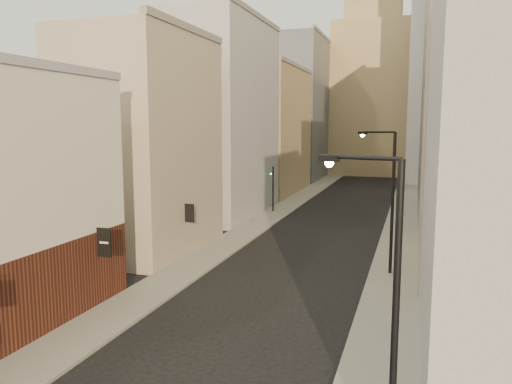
# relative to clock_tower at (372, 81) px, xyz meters

# --- Properties ---
(sidewalk_left) EXTENTS (3.00, 140.00, 0.15)m
(sidewalk_left) POSITION_rel_clock_tower_xyz_m (-5.50, -37.00, -17.56)
(sidewalk_left) COLOR gray
(sidewalk_left) RESTS_ON ground
(sidewalk_right) EXTENTS (3.00, 140.00, 0.15)m
(sidewalk_right) POSITION_rel_clock_tower_xyz_m (7.50, -37.00, -17.56)
(sidewalk_right) COLOR gray
(sidewalk_right) RESTS_ON ground
(left_bldg_beige) EXTENTS (8.00, 12.00, 16.00)m
(left_bldg_beige) POSITION_rel_clock_tower_xyz_m (-11.00, -66.00, -9.63)
(left_bldg_beige) COLOR tan
(left_bldg_beige) RESTS_ON ground
(left_bldg_grey) EXTENTS (8.00, 16.00, 20.00)m
(left_bldg_grey) POSITION_rel_clock_tower_xyz_m (-11.00, -50.00, -7.63)
(left_bldg_grey) COLOR #959499
(left_bldg_grey) RESTS_ON ground
(left_bldg_tan) EXTENTS (8.00, 18.00, 17.00)m
(left_bldg_tan) POSITION_rel_clock_tower_xyz_m (-11.00, -32.00, -9.13)
(left_bldg_tan) COLOR tan
(left_bldg_tan) RESTS_ON ground
(left_bldg_wingrid) EXTENTS (8.00, 20.00, 24.00)m
(left_bldg_wingrid) POSITION_rel_clock_tower_xyz_m (-11.00, -12.00, -5.63)
(left_bldg_wingrid) COLOR gray
(left_bldg_wingrid) RESTS_ON ground
(right_bldg_beige) EXTENTS (8.00, 16.00, 20.00)m
(right_bldg_beige) POSITION_rel_clock_tower_xyz_m (13.00, -62.00, -7.63)
(right_bldg_beige) COLOR tan
(right_bldg_beige) RESTS_ON ground
(right_bldg_wingrid) EXTENTS (8.00, 20.00, 26.00)m
(right_bldg_wingrid) POSITION_rel_clock_tower_xyz_m (13.00, -42.00, -4.63)
(right_bldg_wingrid) COLOR gray
(right_bldg_wingrid) RESTS_ON ground
(highrise) EXTENTS (21.00, 23.00, 51.20)m
(highrise) POSITION_rel_clock_tower_xyz_m (19.00, -14.00, 8.02)
(highrise) COLOR gray
(highrise) RESTS_ON ground
(clock_tower) EXTENTS (14.00, 14.00, 44.90)m
(clock_tower) POSITION_rel_clock_tower_xyz_m (0.00, 0.00, 0.00)
(clock_tower) COLOR tan
(clock_tower) RESTS_ON ground
(white_tower) EXTENTS (8.00, 8.00, 41.50)m
(white_tower) POSITION_rel_clock_tower_xyz_m (11.00, -14.00, 0.97)
(white_tower) COLOR silver
(white_tower) RESTS_ON ground
(streetlamp_near) EXTENTS (2.25, 0.73, 8.74)m
(streetlamp_near) POSITION_rel_clock_tower_xyz_m (7.99, -86.22, -12.64)
(streetlamp_near) COLOR black
(streetlamp_near) RESTS_ON ground
(streetlamp_mid) EXTENTS (2.30, 0.96, 9.11)m
(streetlamp_mid) POSITION_rel_clock_tower_xyz_m (7.05, -67.30, -12.43)
(streetlamp_mid) COLOR black
(streetlamp_mid) RESTS_ON ground
(traffic_light_left) EXTENTS (0.56, 0.46, 5.00)m
(traffic_light_left) POSITION_rel_clock_tower_xyz_m (-6.05, -47.60, -14.27)
(traffic_light_left) COLOR black
(traffic_light_left) RESTS_ON ground
(traffic_light_right) EXTENTS (0.80, 0.80, 5.00)m
(traffic_light_right) POSITION_rel_clock_tower_xyz_m (7.38, -53.42, -13.75)
(traffic_light_right) COLOR black
(traffic_light_right) RESTS_ON ground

